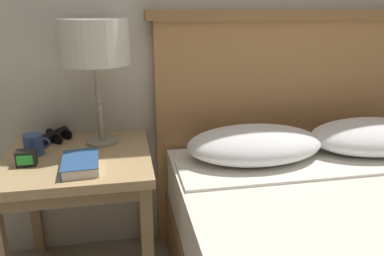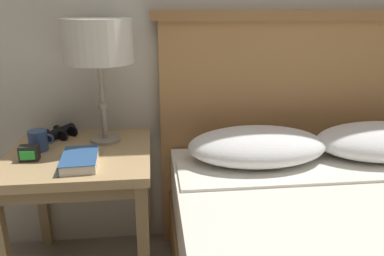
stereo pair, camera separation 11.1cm
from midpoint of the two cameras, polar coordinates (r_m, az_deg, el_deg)
name	(u,v)px [view 1 (the left image)]	position (r m, az deg, el deg)	size (l,w,h in m)	color
nightstand	(79,173)	(1.62, -18.76, -6.49)	(0.58, 0.58, 0.60)	tan
table_lamp	(94,45)	(1.60, -16.65, 12.07)	(0.28, 0.28, 0.52)	gray
book_on_nightstand	(80,163)	(1.45, -18.83, -5.18)	(0.14, 0.22, 0.04)	silver
binoculars_pair	(54,136)	(1.78, -21.99, -1.11)	(0.16, 0.16, 0.05)	black
coffee_mug	(34,145)	(1.64, -24.75, -2.34)	(0.10, 0.08, 0.08)	#334C84
alarm_clock	(26,158)	(1.55, -25.84, -4.16)	(0.07, 0.05, 0.06)	black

